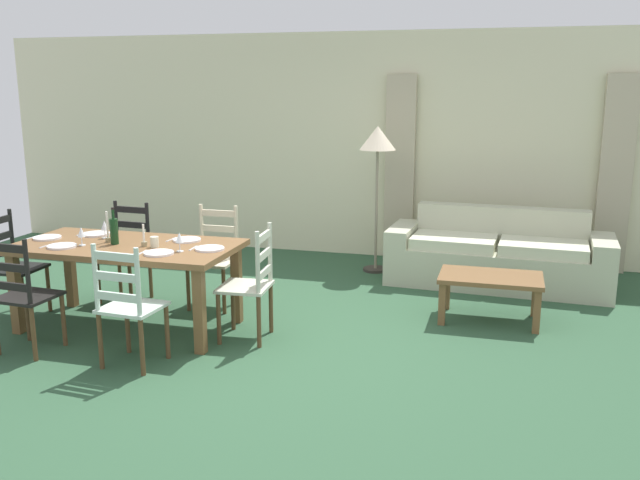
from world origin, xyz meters
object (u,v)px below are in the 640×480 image
wine_glass_far_left (104,226)px  coffee_table (491,282)px  wine_bottle (114,231)px  wine_glass_near_right (179,238)px  dining_chair_far_right (215,257)px  dining_table (126,254)px  standing_lamp (378,147)px  dining_chair_near_right (128,306)px  couch (498,257)px  dining_chair_head_west (12,265)px  wine_glass_near_left (81,233)px  coffee_cup_primary (155,242)px  dining_chair_head_east (251,284)px  dining_chair_near_left (22,295)px  dining_chair_far_left (127,252)px

wine_glass_far_left → coffee_table: (3.31, 0.88, -0.51)m
wine_bottle → wine_glass_near_right: size_ratio=1.96×
dining_chair_far_right → wine_glass_far_left: 1.06m
dining_table → standing_lamp: (1.71, 2.43, 0.75)m
dining_table → dining_chair_near_right: 0.90m
dining_chair_near_right → couch: bearing=49.0°
dining_chair_head_west → wine_bottle: (1.09, -0.03, 0.39)m
dining_chair_near_right → wine_glass_near_left: size_ratio=5.96×
dining_chair_head_west → wine_glass_far_left: (0.89, 0.14, 0.38)m
dining_chair_far_right → wine_bottle: wine_bottle is taller
wine_glass_far_left → coffee_cup_primary: bearing=-17.7°
dining_chair_head_east → standing_lamp: bearing=76.3°
coffee_table → standing_lamp: size_ratio=0.55×
dining_chair_head_east → coffee_table: size_ratio=1.07×
dining_chair_far_right → couch: size_ratio=0.41×
dining_chair_near_left → coffee_table: bearing=26.7°
dining_chair_near_left → coffee_cup_primary: size_ratio=10.67×
wine_bottle → dining_chair_near_right: bearing=-53.4°
wine_bottle → dining_chair_near_left: bearing=-119.2°
dining_chair_far_right → wine_glass_near_left: 1.28m
dining_chair_far_right → standing_lamp: 2.27m
dining_table → wine_glass_far_left: 0.38m
wine_glass_near_right → wine_glass_far_left: (-0.87, 0.28, 0.00)m
wine_glass_near_right → coffee_table: bearing=25.2°
dining_chair_head_west → coffee_cup_primary: bearing=-1.7°
coffee_cup_primary → wine_glass_near_right: bearing=-17.5°
dining_chair_far_right → couch: bearing=29.4°
dining_chair_far_left → couch: size_ratio=0.41×
dining_chair_near_left → wine_bottle: size_ratio=3.04×
dining_chair_near_left → couch: bearing=40.0°
dining_chair_head_east → wine_glass_far_left: 1.47m
dining_chair_far_left → dining_chair_far_right: same height
coffee_table → wine_glass_near_left: bearing=-160.6°
wine_glass_near_left → standing_lamp: size_ratio=0.10×
dining_chair_far_right → coffee_cup_primary: size_ratio=10.67×
wine_glass_near_left → wine_glass_far_left: same height
dining_chair_near_left → wine_glass_near_left: bearing=74.7°
dining_chair_head_west → coffee_cup_primary: dining_chair_head_west is taller
dining_chair_near_right → dining_chair_head_east: (0.67, 0.78, 0.00)m
dining_table → coffee_cup_primary: size_ratio=21.11×
dining_chair_far_left → wine_glass_near_left: size_ratio=5.96×
wine_glass_near_left → standing_lamp: standing_lamp is taller
wine_glass_far_left → coffee_cup_primary: size_ratio=1.79×
wine_glass_near_left → wine_glass_near_right: 0.90m
wine_glass_near_left → dining_chair_near_left: bearing=-105.3°
dining_chair_near_right → wine_glass_near_left: (-0.78, 0.61, 0.38)m
dining_table → dining_chair_near_left: (-0.48, -0.74, -0.19)m
wine_glass_near_right → standing_lamp: size_ratio=0.10×
dining_chair_far_left → wine_glass_near_right: dining_chair_far_left is taller
standing_lamp → coffee_table: bearing=-46.9°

